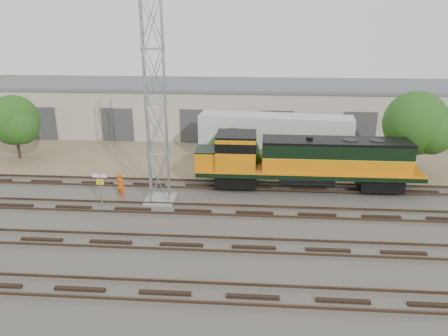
# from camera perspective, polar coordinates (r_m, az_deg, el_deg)

# --- Properties ---
(ground) EXTENTS (140.00, 140.00, 0.00)m
(ground) POSITION_cam_1_polar(r_m,az_deg,el_deg) (27.00, 3.97, -7.30)
(ground) COLOR #47423A
(ground) RESTS_ON ground
(dirt_strip) EXTENTS (80.00, 16.00, 0.02)m
(dirt_strip) POSITION_cam_1_polar(r_m,az_deg,el_deg) (40.99, 4.16, 2.04)
(dirt_strip) COLOR #726047
(dirt_strip) RESTS_ON ground
(tracks) EXTENTS (80.00, 20.40, 0.28)m
(tracks) POSITION_cam_1_polar(r_m,az_deg,el_deg) (24.31, 3.91, -10.27)
(tracks) COLOR black
(tracks) RESTS_ON ground
(warehouse) EXTENTS (58.40, 10.40, 5.30)m
(warehouse) POSITION_cam_1_polar(r_m,az_deg,el_deg) (48.09, 4.35, 7.83)
(warehouse) COLOR #B7AC98
(warehouse) RESTS_ON ground
(locomotive) EXTENTS (16.11, 2.83, 3.87)m
(locomotive) POSITION_cam_1_polar(r_m,az_deg,el_deg) (31.93, 10.42, 0.99)
(locomotive) COLOR black
(locomotive) RESTS_ON tracks
(signal_tower) EXTENTS (1.99, 1.99, 13.48)m
(signal_tower) POSITION_cam_1_polar(r_m,az_deg,el_deg) (28.60, -8.89, 7.98)
(signal_tower) COLOR gray
(signal_tower) RESTS_ON ground
(sign_post) EXTENTS (0.98, 0.10, 2.39)m
(sign_post) POSITION_cam_1_polar(r_m,az_deg,el_deg) (29.71, -15.86, -1.98)
(sign_post) COLOR gray
(sign_post) RESTS_ON ground
(worker) EXTENTS (0.79, 0.68, 1.82)m
(worker) POSITION_cam_1_polar(r_m,az_deg,el_deg) (31.24, -13.35, -2.22)
(worker) COLOR #ED540D
(worker) RESTS_ON ground
(semi_trailer) EXTENTS (13.34, 4.02, 4.04)m
(semi_trailer) POSITION_cam_1_polar(r_m,az_deg,el_deg) (38.26, 7.15, 4.64)
(semi_trailer) COLOR beige
(semi_trailer) RESTS_ON ground
(tree_west) EXTENTS (4.56, 4.34, 5.68)m
(tree_west) POSITION_cam_1_polar(r_m,az_deg,el_deg) (42.20, -25.56, 5.46)
(tree_west) COLOR #382619
(tree_west) RESTS_ON ground
(tree_mid) EXTENTS (4.41, 4.20, 4.20)m
(tree_mid) POSITION_cam_1_polar(r_m,az_deg,el_deg) (33.91, 1.54, 1.50)
(tree_mid) COLOR #382619
(tree_mid) RESTS_ON ground
(tree_east) EXTENTS (5.21, 4.96, 6.70)m
(tree_east) POSITION_cam_1_polar(r_m,az_deg,el_deg) (37.07, 24.18, 5.09)
(tree_east) COLOR #382619
(tree_east) RESTS_ON ground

